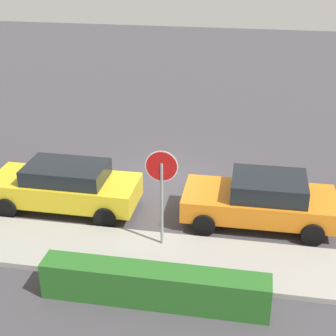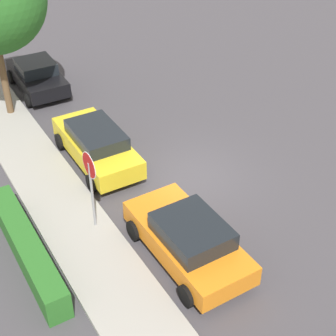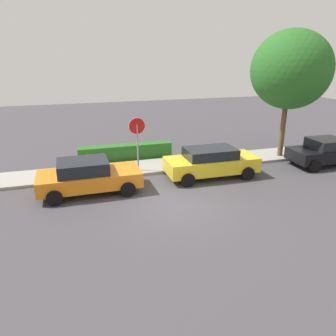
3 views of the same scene
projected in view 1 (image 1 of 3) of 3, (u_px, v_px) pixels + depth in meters
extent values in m
plane|color=#423F44|center=(163.00, 180.00, 17.50)|extent=(60.00, 60.00, 0.00)
cube|color=#9E9B93|center=(130.00, 254.00, 13.45)|extent=(32.00, 2.11, 0.14)
cylinder|color=gray|center=(162.00, 207.00, 13.32)|extent=(0.08, 0.08, 2.48)
cylinder|color=white|center=(162.00, 166.00, 12.83)|extent=(0.84, 0.05, 0.84)
cylinder|color=red|center=(162.00, 166.00, 12.83)|extent=(0.79, 0.06, 0.78)
cube|color=orange|center=(259.00, 203.00, 14.77)|extent=(4.34, 1.93, 0.63)
cube|color=black|center=(269.00, 186.00, 14.48)|extent=(2.10, 1.68, 0.53)
cylinder|color=black|center=(204.00, 225.00, 14.28)|extent=(0.64, 0.23, 0.64)
cylinder|color=black|center=(210.00, 193.00, 15.96)|extent=(0.64, 0.23, 0.64)
cylinder|color=black|center=(313.00, 234.00, 13.83)|extent=(0.64, 0.23, 0.64)
cylinder|color=black|center=(308.00, 201.00, 15.51)|extent=(0.64, 0.23, 0.64)
cube|color=yellow|center=(65.00, 189.00, 15.50)|extent=(4.44, 1.77, 0.69)
cube|color=black|center=(66.00, 172.00, 15.24)|extent=(2.39, 1.54, 0.47)
cylinder|color=black|center=(7.00, 208.00, 15.12)|extent=(0.64, 0.22, 0.64)
cylinder|color=black|center=(31.00, 182.00, 16.67)|extent=(0.64, 0.22, 0.64)
cylinder|color=black|center=(105.00, 218.00, 14.62)|extent=(0.64, 0.22, 0.64)
cylinder|color=black|center=(121.00, 190.00, 16.16)|extent=(0.64, 0.22, 0.64)
cube|color=#286623|center=(154.00, 286.00, 11.63)|extent=(5.21, 0.68, 0.90)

